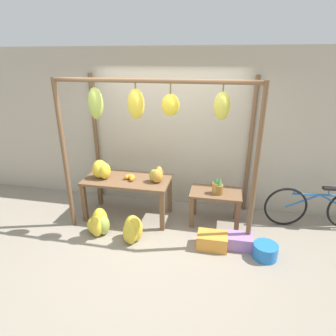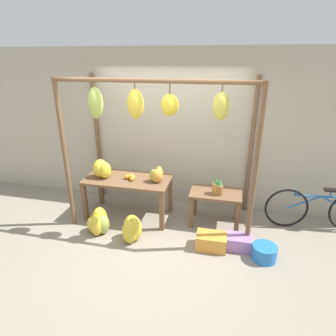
{
  "view_description": "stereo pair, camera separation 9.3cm",
  "coord_description": "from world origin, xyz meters",
  "views": [
    {
      "loc": [
        0.95,
        -3.48,
        2.62
      ],
      "look_at": [
        0.11,
        0.62,
        0.97
      ],
      "focal_mm": 30.0,
      "sensor_mm": 36.0,
      "label": 1
    },
    {
      "loc": [
        1.04,
        -3.46,
        2.62
      ],
      "look_at": [
        0.11,
        0.62,
        0.97
      ],
      "focal_mm": 30.0,
      "sensor_mm": 36.0,
      "label": 2
    }
  ],
  "objects": [
    {
      "name": "display_table_side",
      "position": [
        0.89,
        0.72,
        0.45
      ],
      "size": [
        0.83,
        0.52,
        0.58
      ],
      "color": "brown",
      "rests_on": "ground_plane"
    },
    {
      "name": "stall_awning",
      "position": [
        -0.01,
        0.38,
        1.74
      ],
      "size": [
        2.89,
        1.25,
        2.37
      ],
      "color": "brown",
      "rests_on": "ground_plane"
    },
    {
      "name": "parked_bicycle",
      "position": [
        2.53,
        0.91,
        0.36
      ],
      "size": [
        1.67,
        0.2,
        0.73
      ],
      "color": "black",
      "rests_on": "ground_plane"
    },
    {
      "name": "fruit_crate_purple",
      "position": [
        1.28,
        0.1,
        0.1
      ],
      "size": [
        0.39,
        0.26,
        0.2
      ],
      "color": "#9970B7",
      "rests_on": "ground_plane"
    },
    {
      "name": "ground_plane",
      "position": [
        0.0,
        0.0,
        0.0
      ],
      "size": [
        20.0,
        20.0,
        0.0
      ],
      "primitive_type": "plane",
      "color": "gray"
    },
    {
      "name": "pineapple_cluster",
      "position": [
        0.92,
        0.65,
        0.7
      ],
      "size": [
        0.17,
        0.15,
        0.3
      ],
      "color": "olive",
      "rests_on": "display_table_side"
    },
    {
      "name": "display_table_main",
      "position": [
        -0.59,
        0.62,
        0.61
      ],
      "size": [
        1.44,
        0.71,
        0.72
      ],
      "color": "brown",
      "rests_on": "ground_plane"
    },
    {
      "name": "blue_bucket",
      "position": [
        1.64,
        -0.07,
        0.11
      ],
      "size": [
        0.34,
        0.34,
        0.21
      ],
      "color": "blue",
      "rests_on": "ground_plane"
    },
    {
      "name": "banana_pile_ground_right",
      "position": [
        -0.29,
        -0.05,
        0.2
      ],
      "size": [
        0.36,
        0.4,
        0.41
      ],
      "color": "gold",
      "rests_on": "ground_plane"
    },
    {
      "name": "banana_pile_ground_left",
      "position": [
        -0.88,
        0.02,
        0.18
      ],
      "size": [
        0.43,
        0.43,
        0.43
      ],
      "color": "#9EB247",
      "rests_on": "ground_plane"
    },
    {
      "name": "shop_wall_back",
      "position": [
        0.0,
        1.37,
        1.4
      ],
      "size": [
        8.0,
        0.08,
        2.8
      ],
      "color": "#B2A893",
      "rests_on": "ground_plane"
    },
    {
      "name": "papaya_pile",
      "position": [
        -0.06,
        0.6,
        0.83
      ],
      "size": [
        0.27,
        0.26,
        0.25
      ],
      "color": "#93A33D",
      "rests_on": "display_table_main"
    },
    {
      "name": "orange_pile",
      "position": [
        -0.52,
        0.6,
        0.76
      ],
      "size": [
        0.19,
        0.18,
        0.09
      ],
      "color": "orange",
      "rests_on": "display_table_main"
    },
    {
      "name": "banana_pile_on_table",
      "position": [
        -1.01,
        0.57,
        0.87
      ],
      "size": [
        0.37,
        0.34,
        0.31
      ],
      "color": "yellow",
      "rests_on": "display_table_main"
    },
    {
      "name": "fruit_crate_white",
      "position": [
        0.9,
        0.02,
        0.11
      ],
      "size": [
        0.44,
        0.29,
        0.23
      ],
      "color": "orange",
      "rests_on": "ground_plane"
    }
  ]
}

